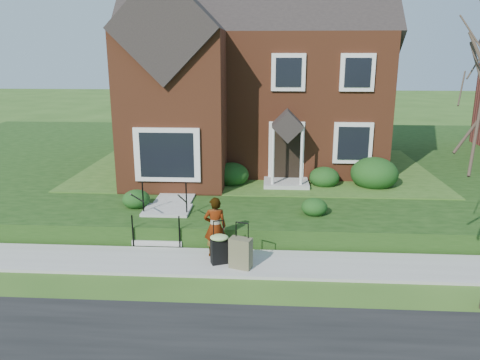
# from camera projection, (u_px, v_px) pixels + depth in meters

# --- Properties ---
(ground) EXTENTS (120.00, 120.00, 0.00)m
(ground) POSITION_uv_depth(u_px,v_px,m) (245.00, 265.00, 11.99)
(ground) COLOR #2D5119
(ground) RESTS_ON ground
(sidewalk) EXTENTS (60.00, 1.60, 0.08)m
(sidewalk) POSITION_uv_depth(u_px,v_px,m) (245.00, 263.00, 11.97)
(sidewalk) COLOR #9E9B93
(sidewalk) RESTS_ON ground
(terrace) EXTENTS (44.00, 20.00, 0.60)m
(terrace) POSITION_uv_depth(u_px,v_px,m) (341.00, 161.00, 22.16)
(terrace) COLOR #16340E
(terrace) RESTS_ON ground
(walkway) EXTENTS (1.20, 6.00, 0.06)m
(walkway) POSITION_uv_depth(u_px,v_px,m) (183.00, 186.00, 16.79)
(walkway) COLOR #9E9B93
(walkway) RESTS_ON terrace
(main_house) EXTENTS (10.40, 10.20, 9.40)m
(main_house) POSITION_uv_depth(u_px,v_px,m) (252.00, 53.00, 19.88)
(main_house) COLOR brown
(main_house) RESTS_ON terrace
(front_steps) EXTENTS (1.40, 2.02, 1.50)m
(front_steps) POSITION_uv_depth(u_px,v_px,m) (164.00, 221.00, 13.79)
(front_steps) COLOR #9E9B93
(front_steps) RESTS_ON ground
(foundation_shrubs) EXTENTS (10.11, 4.44, 1.18)m
(foundation_shrubs) POSITION_uv_depth(u_px,v_px,m) (274.00, 174.00, 16.67)
(foundation_shrubs) COLOR #13340F
(foundation_shrubs) RESTS_ON terrace
(woman) EXTENTS (0.64, 0.47, 1.61)m
(woman) POSITION_uv_depth(u_px,v_px,m) (215.00, 227.00, 12.15)
(woman) COLOR #999999
(woman) RESTS_ON sidewalk
(suitcase_black) EXTENTS (0.58, 0.53, 1.13)m
(suitcase_black) POSITION_uv_depth(u_px,v_px,m) (219.00, 247.00, 11.78)
(suitcase_black) COLOR black
(suitcase_black) RESTS_ON sidewalk
(suitcase_olive) EXTENTS (0.61, 0.46, 1.17)m
(suitcase_olive) POSITION_uv_depth(u_px,v_px,m) (241.00, 253.00, 11.56)
(suitcase_olive) COLOR brown
(suitcase_olive) RESTS_ON sidewalk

